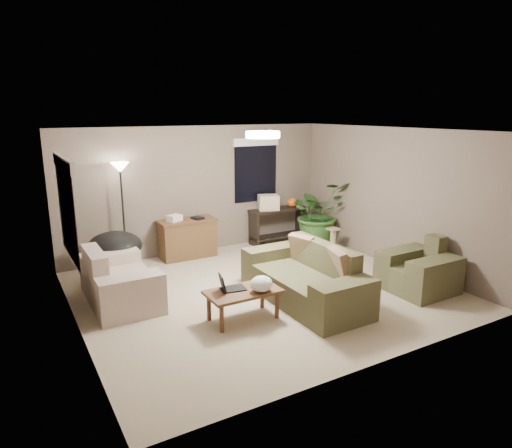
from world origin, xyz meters
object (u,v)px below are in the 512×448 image
desk (188,238)px  cat_scratching_post (333,242)px  armchair (418,272)px  floor_lamp (121,180)px  papasan_chair (115,251)px  console_table (278,223)px  coffee_table (243,295)px  loveseat (118,283)px  main_sofa (306,281)px  houseplant (318,220)px

desk → cat_scratching_post: bearing=-23.8°
armchair → cat_scratching_post: (0.09, 2.22, -0.08)m
armchair → desk: armchair is taller
floor_lamp → papasan_chair: bearing=-122.3°
papasan_chair → console_table: bearing=6.7°
console_table → coffee_table: bearing=-129.7°
loveseat → console_table: 4.05m
main_sofa → cat_scratching_post: (1.87, 1.66, -0.08)m
coffee_table → papasan_chair: bearing=113.9°
armchair → houseplant: bearing=86.6°
floor_lamp → cat_scratching_post: 4.24m
desk → houseplant: (2.73, -0.54, 0.16)m
floor_lamp → loveseat: bearing=-108.3°
coffee_table → houseplant: houseplant is taller
loveseat → desk: loveseat is taller
cat_scratching_post → armchair: bearing=-92.3°
main_sofa → cat_scratching_post: main_sofa is taller
console_table → floor_lamp: (-3.26, 0.03, 1.16)m
main_sofa → console_table: size_ratio=1.69×
console_table → floor_lamp: floor_lamp is taller
armchair → houseplant: size_ratio=0.73×
main_sofa → floor_lamp: size_ratio=1.15×
loveseat → desk: (1.69, 1.50, 0.08)m
main_sofa → console_table: (1.30, 2.82, 0.14)m
armchair → desk: size_ratio=0.91×
console_table → papasan_chair: (-3.55, -0.42, 0.03)m
papasan_chair → armchair: bearing=-36.3°
desk → floor_lamp: 1.70m
coffee_table → loveseat: bearing=132.9°
coffee_table → houseplant: bearing=37.8°
main_sofa → desk: (-0.77, 2.83, 0.08)m
houseplant → armchair: bearing=-93.4°
coffee_table → console_table: bearing=50.3°
main_sofa → loveseat: same height
main_sofa → cat_scratching_post: 2.51m
floor_lamp → cat_scratching_post: bearing=-17.3°
armchair → floor_lamp: 5.23m
houseplant → cat_scratching_post: 0.70m
desk → console_table: size_ratio=0.85×
desk → console_table: (2.07, -0.01, 0.06)m
loveseat → floor_lamp: bearing=71.7°
desk → houseplant: bearing=-11.3°
armchair → cat_scratching_post: bearing=87.7°
loveseat → armchair: 4.65m
floor_lamp → cat_scratching_post: (3.83, -1.19, -1.38)m
main_sofa → houseplant: size_ratio=1.61×
papasan_chair → cat_scratching_post: (4.12, -0.74, -0.25)m
cat_scratching_post → houseplant: bearing=82.4°
coffee_table → houseplant: size_ratio=0.73×
houseplant → cat_scratching_post: (-0.08, -0.62, -0.32)m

